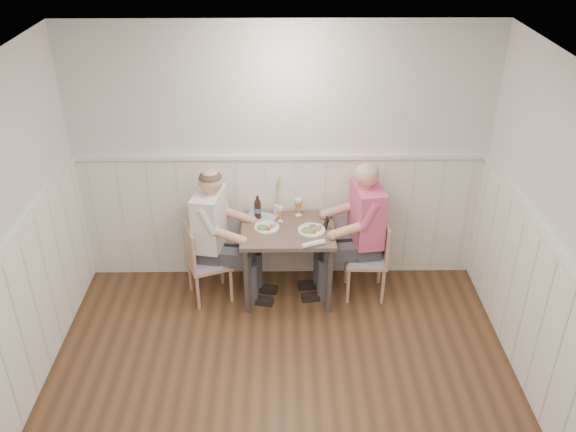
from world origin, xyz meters
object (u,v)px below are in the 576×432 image
object	(u,v)px
chair_right	(371,255)
chair_left	(204,259)
diner_cream	(216,244)
man_in_pink	(361,239)
beer_bottle	(258,208)
dining_table	(288,238)
grass_vase	(276,196)

from	to	relation	value
chair_right	chair_left	world-z (taller)	chair_right
diner_cream	man_in_pink	bearing A→B (deg)	1.43
beer_bottle	man_in_pink	bearing A→B (deg)	-8.82
dining_table	chair_right	world-z (taller)	chair_right
chair_left	dining_table	bearing A→B (deg)	3.62
beer_bottle	grass_vase	world-z (taller)	grass_vase
dining_table	grass_vase	bearing A→B (deg)	110.77
grass_vase	chair_left	bearing A→B (deg)	-153.53
beer_bottle	dining_table	bearing A→B (deg)	-35.19
dining_table	man_in_pink	world-z (taller)	man_in_pink
dining_table	man_in_pink	bearing A→B (deg)	3.98
dining_table	diner_cream	bearing A→B (deg)	178.82
chair_right	beer_bottle	xyz separation A→B (m)	(-1.10, 0.20, 0.41)
man_in_pink	beer_bottle	world-z (taller)	man_in_pink
chair_right	chair_left	bearing A→B (deg)	-178.23
beer_bottle	grass_vase	bearing A→B (deg)	27.64
chair_right	diner_cream	distance (m)	1.50
chair_left	man_in_pink	xyz separation A→B (m)	(1.52, 0.10, 0.16)
chair_right	man_in_pink	distance (m)	0.19
man_in_pink	grass_vase	world-z (taller)	man_in_pink
chair_right	beer_bottle	size ratio (longest dim) A/B	3.45
diner_cream	grass_vase	xyz separation A→B (m)	(0.58, 0.28, 0.37)
chair_left	grass_vase	bearing A→B (deg)	26.47
chair_right	chair_left	size ratio (longest dim) A/B	1.02
dining_table	diner_cream	xyz separation A→B (m)	(-0.69, 0.01, -0.07)
beer_bottle	grass_vase	distance (m)	0.22
beer_bottle	chair_left	bearing A→B (deg)	-153.93
chair_right	diner_cream	bearing A→B (deg)	179.41
dining_table	grass_vase	size ratio (longest dim) A/B	2.00
chair_left	grass_vase	distance (m)	0.93
chair_left	chair_right	bearing A→B (deg)	1.77
man_in_pink	grass_vase	bearing A→B (deg)	163.23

